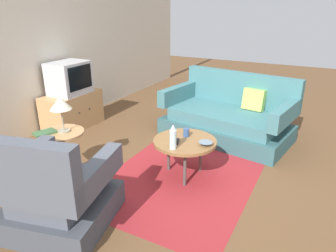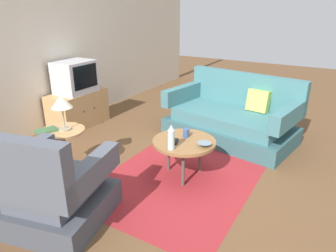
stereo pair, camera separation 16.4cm
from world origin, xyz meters
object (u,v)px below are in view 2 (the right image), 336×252
armchair (52,192)px  television (75,77)px  table_lamp (61,103)px  coffee_table (184,143)px  bowl (204,145)px  couch (232,118)px  mug (186,133)px  book (46,130)px  tv_stand (78,109)px  side_table (64,142)px  tv_remote_dark (176,141)px  vase (171,137)px

armchair → television: 2.54m
armchair → table_lamp: size_ratio=2.60×
coffee_table → bowl: size_ratio=4.72×
couch → mug: couch is taller
couch → book: size_ratio=7.33×
bowl → book: 1.76m
tv_stand → coffee_table: bearing=-104.1°
side_table → book: book is taller
couch → tv_stand: size_ratio=2.08×
mug → tv_remote_dark: mug is taller
mug → table_lamp: bearing=122.5°
couch → book: bearing=65.6°
couch → coffee_table: 1.38m
mug → tv_remote_dark: size_ratio=0.81×
television → vase: size_ratio=2.17×
coffee_table → book: 1.55m
mug → bowl: size_ratio=0.79×
tv_stand → mug: size_ratio=7.83×
television → table_lamp: bearing=-138.7°
tv_stand → bowl: (-0.59, -2.51, 0.19)m
couch → book: (-2.13, 1.42, 0.27)m
table_lamp → side_table: bearing=123.8°
armchair → tv_stand: size_ratio=1.11×
side_table → armchair: bearing=-138.7°
vase → mug: vase is taller
coffee_table → table_lamp: (-0.63, 1.19, 0.46)m
couch → table_lamp: 2.44m
coffee_table → tv_stand: bearing=75.9°
armchair → vase: size_ratio=3.82×
coffee_table → tv_remote_dark: (-0.09, 0.06, 0.05)m
vase → book: bearing=110.8°
table_lamp → mug: bearing=-57.5°
table_lamp → bowl: (0.60, -1.45, -0.40)m
coffee_table → tv_stand: size_ratio=0.76×
book → tv_remote_dark: bearing=-41.8°
couch → tv_remote_dark: bearing=93.7°
couch → tv_stand: (-0.80, 2.34, -0.01)m
tv_stand → side_table: bearing=-139.5°
table_lamp → vase: 1.26m
side_table → television: television is taller
mug → couch: bearing=-5.3°
tv_stand → table_lamp: size_ratio=2.34×
mug → armchair: bearing=157.8°
book → television: bearing=54.6°
side_table → tv_stand: bearing=40.5°
coffee_table → mug: (0.11, 0.03, 0.08)m
television → tv_remote_dark: (-0.66, -2.18, -0.35)m
couch → television: 2.51m
vase → tv_remote_dark: vase is taller
mug → bowl: bearing=-114.7°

